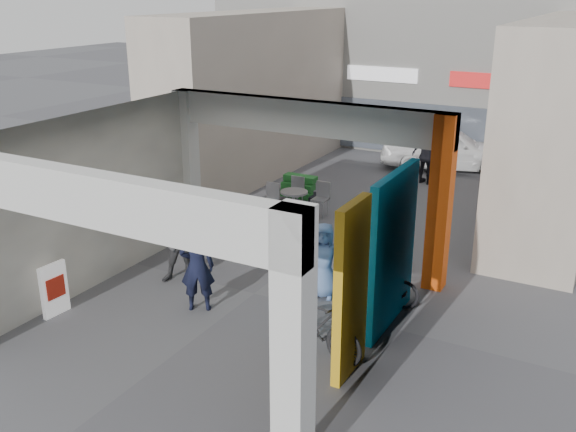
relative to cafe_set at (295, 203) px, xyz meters
The scene contains 21 objects.
ground 4.72m from the cafe_set, 71.89° to the right, with size 90.00×90.00×0.00m, color #505155.
arcade_canopy 6.00m from the cafe_set, 69.28° to the right, with size 6.40×6.45×6.40m.
far_building 10.31m from the cafe_set, 81.26° to the left, with size 18.00×4.08×8.00m.
plaza_bldg_left 4.81m from the cafe_set, 135.09° to the left, with size 2.00×9.00×5.00m, color #B6A897.
plaza_bldg_right 7.03m from the cafe_set, 26.92° to the left, with size 2.00×9.00×5.00m, color #B6A897.
bollard_left 2.08m from the cafe_set, 97.26° to the right, with size 0.09×0.09×0.82m, color gray.
bollard_center 2.63m from the cafe_set, 55.65° to the right, with size 0.09×0.09×0.98m, color gray.
bollard_right 3.66m from the cafe_set, 36.68° to the right, with size 0.09×0.09×0.88m, color gray.
advert_board_near 7.04m from the cafe_set, 100.49° to the right, with size 0.13×0.55×1.00m.
advert_board_far 3.31m from the cafe_set, 112.84° to the right, with size 0.17×0.56×1.00m.
cafe_set is the anchor object (origin of this frame).
produce_stand 1.08m from the cafe_set, 113.55° to the left, with size 1.12×0.61×0.74m.
crate_stack 3.25m from the cafe_set, 50.88° to the left, with size 0.46×0.36×0.56m.
border_collie 4.87m from the cafe_set, 60.93° to the right, with size 0.23×0.45×0.63m.
man_with_dog 5.60m from the cafe_set, 80.85° to the right, with size 0.63×0.41×1.72m, color black.
man_back_turned 4.73m from the cafe_set, 91.15° to the right, with size 0.89×0.69×1.83m, color #39393B.
man_elderly 4.77m from the cafe_set, 55.49° to the right, with size 0.73×0.48×1.50m, color #5C7AB2.
man_crates 4.98m from the cafe_set, 64.08° to the left, with size 1.02×0.42×1.74m, color black.
bicycle_front 5.19m from the cafe_set, 44.97° to the right, with size 0.60×1.72×0.90m, color black.
bicycle_rear 6.85m from the cafe_set, 59.20° to the right, with size 0.50×1.78×1.07m, color black.
white_van 6.79m from the cafe_set, 70.82° to the left, with size 1.70×4.22×1.44m, color white.
Camera 1 is at (6.00, -9.65, 5.68)m, focal length 40.00 mm.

